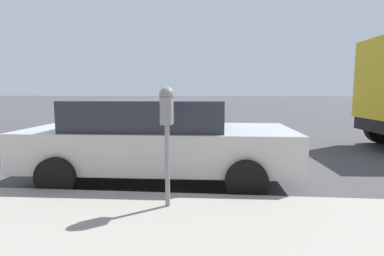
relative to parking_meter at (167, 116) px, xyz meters
name	(u,v)px	position (x,y,z in m)	size (l,w,h in m)	color
ground_plane	(154,166)	(2.70, 0.78, -1.34)	(220.00, 220.00, 0.00)	#424244
parking_meter	(167,116)	(0.00, 0.00, 0.00)	(0.21, 0.19, 1.53)	gray
car_silver	(157,138)	(1.64, 0.47, -0.54)	(2.25, 4.75, 1.49)	#B7BABF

